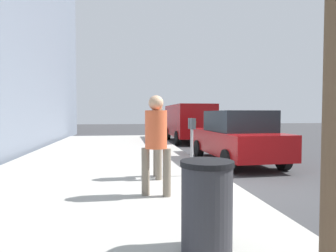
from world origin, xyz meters
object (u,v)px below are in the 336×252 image
at_px(parked_sedan_near, 236,137).
at_px(pedestrian_bystander, 156,136).
at_px(pedestrian_at_meter, 157,135).
at_px(parked_van_far, 188,121).
at_px(parking_meter, 192,134).
at_px(trash_bin, 207,206).

bearing_deg(parked_sedan_near, pedestrian_bystander, 141.11).
height_order(pedestrian_at_meter, parked_sedan_near, pedestrian_at_meter).
distance_m(pedestrian_at_meter, parked_van_far, 10.21).
xyz_separation_m(parked_sedan_near, parked_van_far, (7.33, 0.00, 0.36)).
relative_size(pedestrian_at_meter, parked_van_far, 0.33).
xyz_separation_m(parking_meter, pedestrian_bystander, (-1.57, 1.05, 0.10)).
distance_m(pedestrian_bystander, parked_van_far, 11.67).
distance_m(pedestrian_bystander, parked_sedan_near, 5.03).
distance_m(parked_sedan_near, parked_van_far, 7.34).
relative_size(pedestrian_at_meter, pedestrian_bystander, 0.93).
xyz_separation_m(pedestrian_bystander, trash_bin, (-2.23, -0.31, -0.60)).
bearing_deg(parked_van_far, parking_meter, 167.77).
distance_m(parking_meter, parked_sedan_near, 3.15).
bearing_deg(trash_bin, pedestrian_bystander, 7.97).
height_order(pedestrian_bystander, trash_bin, pedestrian_bystander).
bearing_deg(parked_sedan_near, pedestrian_at_meter, 129.55).
distance_m(pedestrian_at_meter, trash_bin, 3.73).
bearing_deg(pedestrian_at_meter, parked_sedan_near, 38.12).
bearing_deg(pedestrian_bystander, parked_van_far, 4.35).
bearing_deg(pedestrian_bystander, trash_bin, -152.03).
distance_m(pedestrian_at_meter, pedestrian_bystander, 1.48).
height_order(pedestrian_at_meter, pedestrian_bystander, pedestrian_bystander).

